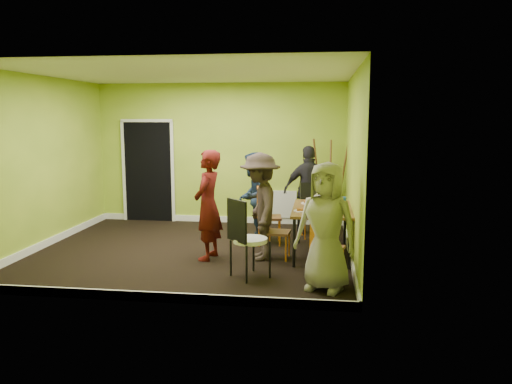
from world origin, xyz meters
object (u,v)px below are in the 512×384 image
(chair_left_far, at_px, (264,212))
(person_back_end, at_px, (309,190))
(chair_left_near, at_px, (273,227))
(easel, at_px, (330,184))
(orange_bottle, at_px, (316,203))
(thermos, at_px, (316,199))
(person_left_near, at_px, (260,207))
(chair_front_end, at_px, (326,243))
(blue_bottle, at_px, (343,204))
(person_front_end, at_px, (326,227))
(chair_bentwood, at_px, (245,235))
(person_left_far, at_px, (253,197))
(dining_table, at_px, (322,211))
(person_standing, at_px, (208,205))
(chair_back_end, at_px, (311,198))

(chair_left_far, xyz_separation_m, person_back_end, (0.72, 0.91, 0.26))
(chair_left_near, height_order, easel, easel)
(easel, bearing_deg, orange_bottle, -97.61)
(chair_left_far, distance_m, chair_left_near, 0.87)
(chair_left_far, distance_m, thermos, 1.03)
(chair_left_far, relative_size, easel, 0.57)
(easel, distance_m, person_left_near, 2.55)
(chair_left_far, height_order, thermos, thermos)
(thermos, bearing_deg, chair_front_end, -83.63)
(easel, bearing_deg, blue_bottle, -85.92)
(person_front_end, bearing_deg, person_back_end, 116.76)
(blue_bottle, xyz_separation_m, person_front_end, (-0.26, -1.32, -0.06))
(chair_front_end, xyz_separation_m, person_left_near, (-0.98, 1.00, 0.28))
(chair_bentwood, height_order, person_left_far, person_left_far)
(chair_left_far, distance_m, blue_bottle, 1.54)
(chair_left_far, xyz_separation_m, chair_front_end, (1.02, -1.90, -0.02))
(chair_left_near, bearing_deg, chair_bentwood, -9.77)
(chair_front_end, relative_size, person_left_far, 0.62)
(dining_table, bearing_deg, thermos, 137.40)
(chair_bentwood, relative_size, blue_bottle, 5.01)
(chair_front_end, distance_m, thermos, 1.47)
(blue_bottle, bearing_deg, person_front_end, -101.28)
(blue_bottle, height_order, orange_bottle, blue_bottle)
(person_left_near, bearing_deg, chair_front_end, 31.66)
(chair_bentwood, bearing_deg, thermos, 103.36)
(easel, height_order, person_standing, easel)
(chair_front_end, xyz_separation_m, orange_bottle, (-0.15, 1.50, 0.26))
(dining_table, relative_size, person_back_end, 0.93)
(chair_left_far, bearing_deg, easel, 134.25)
(person_left_near, bearing_deg, orange_bottle, 108.33)
(chair_front_end, xyz_separation_m, thermos, (-0.16, 1.42, 0.33))
(dining_table, bearing_deg, orange_bottle, 118.03)
(chair_bentwood, distance_m, person_back_end, 2.86)
(thermos, height_order, person_left_far, person_left_far)
(chair_back_end, xyz_separation_m, person_left_far, (-0.99, -0.51, 0.09))
(orange_bottle, relative_size, person_left_far, 0.06)
(chair_back_end, bearing_deg, chair_front_end, 84.24)
(easel, bearing_deg, person_left_near, -114.88)
(person_standing, bearing_deg, chair_left_far, 151.06)
(orange_bottle, height_order, person_back_end, person_back_end)
(chair_back_end, bearing_deg, person_standing, 37.58)
(chair_bentwood, bearing_deg, dining_table, 98.38)
(chair_front_end, relative_size, person_back_end, 0.58)
(orange_bottle, bearing_deg, person_front_end, -85.46)
(chair_left_far, xyz_separation_m, orange_bottle, (0.87, -0.40, 0.24))
(dining_table, relative_size, easel, 0.87)
(chair_bentwood, height_order, person_front_end, person_front_end)
(person_standing, distance_m, person_front_end, 2.09)
(chair_left_near, height_order, chair_back_end, chair_back_end)
(chair_back_end, bearing_deg, person_back_end, -87.88)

